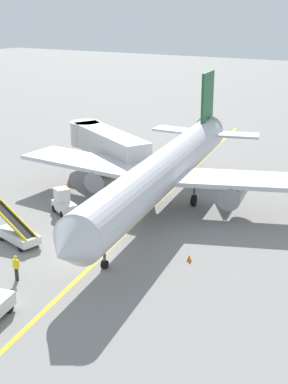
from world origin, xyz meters
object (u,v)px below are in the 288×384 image
Objects in this scene: airliner at (165,170)px; belt_loader_forward_hold at (17,233)px; ground_crew_marshaller at (81,223)px; ground_crew_wing_walker at (16,267)px; baggage_tug_near_wing at (63,203)px; jet_bridge at (104,142)px; safety_cone_nose_right at (70,234)px; safety_cone_wingtip_left at (69,184)px; safety_cone_nose_left at (189,258)px.

airliner is 13.38m from belt_loader_forward_hold.
ground_crew_wing_walker is (0.97, -7.85, 0.00)m from ground_crew_marshaller.
ground_crew_wing_walker is at bearing -65.29° from baggage_tug_near_wing.
belt_loader_forward_hold is 5.84m from ground_crew_wing_walker.
ground_crew_marshaller is (3.03, 3.60, 0.13)m from belt_loader_forward_hold.
jet_bridge is 15.67m from safety_cone_nose_right.
baggage_tug_near_wing is at bearing -55.09° from safety_cone_wingtip_left.
baggage_tug_near_wing is 11.70m from ground_crew_wing_walker.
safety_cone_wingtip_left is (-7.95, 8.55, -0.69)m from ground_crew_marshaller.
ground_crew_marshaller is 11.69m from safety_cone_wingtip_left.
ground_crew_wing_walker reaches higher than safety_cone_nose_left.
baggage_tug_near_wing is at bearing -140.66° from airliner.
belt_loader_forward_hold is (0.90, -6.38, -0.15)m from baggage_tug_near_wing.
ground_crew_wing_walker is at bearing -46.77° from belt_loader_forward_hold.
baggage_tug_near_wing is 6.20× the size of safety_cone_nose_left.
belt_loader_forward_hold reaches higher than safety_cone_nose_left.
jet_bridge reaches higher than ground_crew_wing_walker.
jet_bridge is 5.68m from safety_cone_wingtip_left.
safety_cone_wingtip_left is at bearing 178.15° from airliner.
baggage_tug_near_wing reaches higher than safety_cone_wingtip_left.
ground_crew_wing_walker is (-1.72, -16.05, -2.51)m from airliner.
ground_crew_marshaller is at bearing -178.89° from safety_cone_nose_left.
ground_crew_wing_walker is 11.42m from safety_cone_nose_left.
belt_loader_forward_hold reaches higher than baggage_tug_near_wing.
safety_cone_nose_left and safety_cone_wingtip_left have the same top height.
safety_cone_nose_left is 1.00× the size of safety_cone_nose_right.
jet_bridge is 7.34× the size of ground_crew_wing_walker.
safety_cone_nose_left is at bearing 5.72° from safety_cone_nose_right.
baggage_tug_near_wing is 6.20× the size of safety_cone_wingtip_left.
jet_bridge reaches higher than safety_cone_nose_right.
safety_cone_nose_right is at bearing 100.83° from ground_crew_wing_walker.
baggage_tug_near_wing is 5.07m from safety_cone_nose_right.
belt_loader_forward_hold is 11.73× the size of safety_cone_nose_left.
jet_bridge is 2.42× the size of belt_loader_forward_hold.
jet_bridge is 15.04m from ground_crew_marshaller.
baggage_tug_near_wing is at bearing 144.65° from ground_crew_marshaller.
safety_cone_nose_right is (3.54, -3.56, -0.71)m from baggage_tug_near_wing.
ground_crew_marshaller and ground_crew_wing_walker have the same top height.
airliner is at bearing 64.16° from belt_loader_forward_hold.
ground_crew_marshaller is (3.93, -2.79, -0.02)m from baggage_tug_near_wing.
airliner is 8.91m from baggage_tug_near_wing.
belt_loader_forward_hold is at bearing -130.14° from ground_crew_marshaller.
jet_bridge is 7.34× the size of ground_crew_marshaller.
safety_cone_wingtip_left is (-7.56, 9.32, 0.00)m from safety_cone_nose_right.
ground_crew_marshaller is 3.86× the size of safety_cone_wingtip_left.
baggage_tug_near_wing is at bearing -73.39° from jet_bridge.
ground_crew_marshaller is at bearing -47.09° from safety_cone_wingtip_left.
ground_crew_wing_walker is (7.95, -20.90, -2.63)m from jet_bridge.
safety_cone_nose_left is (12.99, -2.61, -0.71)m from baggage_tug_near_wing.
belt_loader_forward_hold is at bearing -76.63° from jet_bridge.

